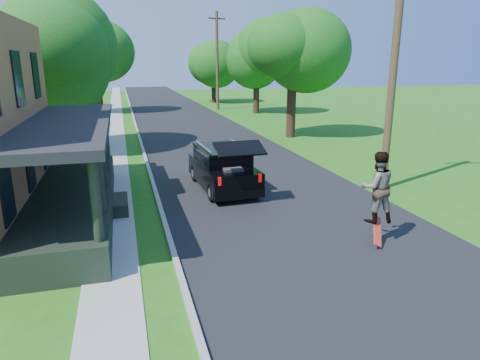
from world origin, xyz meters
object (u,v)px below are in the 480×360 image
object	(u,v)px
black_suv	(223,168)
skateboarder	(377,187)
utility_pole_near	(395,58)
tree_right_near	(292,53)

from	to	relation	value
black_suv	skateboarder	size ratio (longest dim) A/B	2.44
black_suv	utility_pole_near	bearing A→B (deg)	-17.28
black_suv	skateboarder	world-z (taller)	skateboarder
tree_right_near	utility_pole_near	world-z (taller)	utility_pole_near
skateboarder	tree_right_near	size ratio (longest dim) A/B	0.24
skateboarder	utility_pole_near	bearing A→B (deg)	-119.23
skateboarder	utility_pole_near	world-z (taller)	utility_pole_near
black_suv	utility_pole_near	distance (m)	7.62
skateboarder	tree_right_near	bearing A→B (deg)	-97.24
skateboarder	utility_pole_near	xyz separation A→B (m)	(3.29, 4.50, 3.43)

